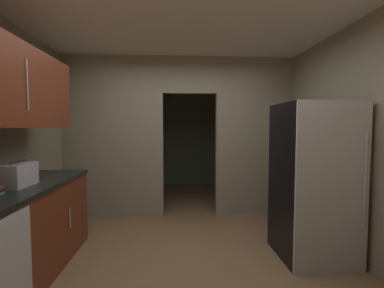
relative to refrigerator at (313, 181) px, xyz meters
The scene contains 9 objects.
ground 1.71m from the refrigerator, behind, with size 20.00×20.00×0.00m, color brown.
kitchen_overhead_slab 2.33m from the refrigerator, 167.68° to the left, with size 4.17×7.55×0.06m, color silver.
kitchen_partition 2.22m from the refrigerator, 133.76° to the left, with size 3.77×0.12×2.62m.
adjoining_room_shell 3.59m from the refrigerator, 114.17° to the left, with size 3.77×2.39×2.62m.
refrigerator is the anchor object (origin of this frame).
lower_cabinet_run 3.07m from the refrigerator, behind, with size 0.66×2.15×0.92m.
dishwasher 2.91m from the refrigerator, 159.44° to the right, with size 0.02×0.56×0.86m.
upper_cabinet_counterside 3.19m from the refrigerator, behind, with size 0.36×1.93×0.75m.
boombox 3.01m from the refrigerator, behind, with size 0.19×0.37×0.24m.
Camera 1 is at (-0.09, -2.62, 1.47)m, focal length 24.74 mm.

